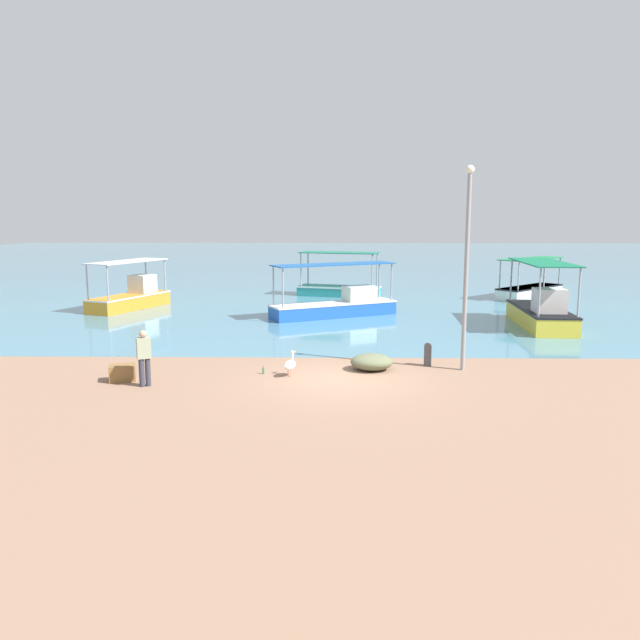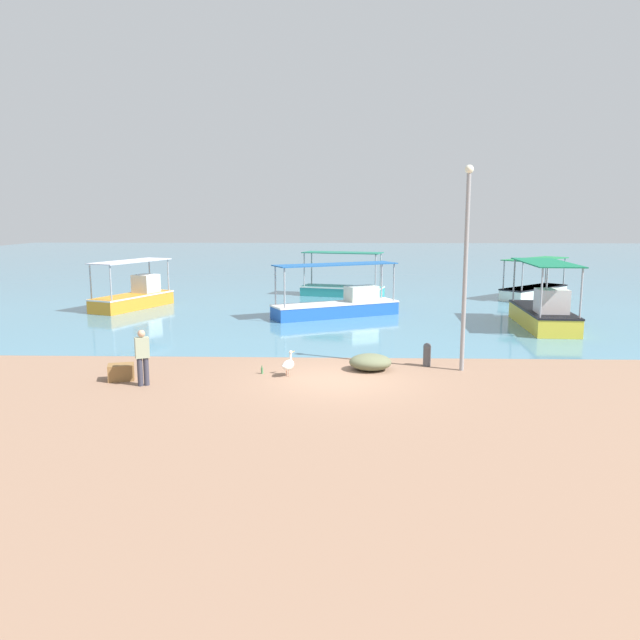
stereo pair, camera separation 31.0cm
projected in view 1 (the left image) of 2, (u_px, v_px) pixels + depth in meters
The scene contains 14 objects.
ground at pixel (341, 380), 19.25m from camera, with size 120.00×120.00×0.00m, color #8D6B54.
harbor_water at pixel (334, 262), 66.56m from camera, with size 110.00×90.00×0.00m, color teal.
fishing_boat_near_right at pixel (337, 304), 31.15m from camera, with size 6.47×4.24×2.63m.
fishing_boat_far_left at pixel (530, 289), 38.04m from camera, with size 4.92×4.69×2.41m.
fishing_boat_center at pixel (131, 296), 33.77m from camera, with size 3.45×5.35×2.58m.
fishing_boat_far_right at pixel (541, 312), 28.17m from camera, with size 2.25×5.85×2.94m.
fishing_boat_outer at pixel (339, 288), 38.98m from camera, with size 5.36×3.06×2.72m.
pelican at pixel (290, 365), 19.61m from camera, with size 0.50×0.75×0.80m.
lamp_post at pixel (467, 259), 19.87m from camera, with size 0.28×0.28×6.57m.
mooring_bollard at pixel (428, 353), 20.97m from camera, with size 0.27×0.27×0.80m.
fisherman_standing at pixel (144, 356), 18.38m from camera, with size 0.46×0.37×1.69m.
net_pile at pixel (372, 362), 20.43m from camera, with size 1.39×1.18×0.53m, color #606649.
cargo_crate at pixel (122, 373), 19.09m from camera, with size 0.77×0.55×0.50m, color olive.
glass_bottle at pixel (263, 371), 19.94m from camera, with size 0.07×0.07×0.27m.
Camera 1 is at (-0.32, -18.68, 5.05)m, focal length 35.00 mm.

